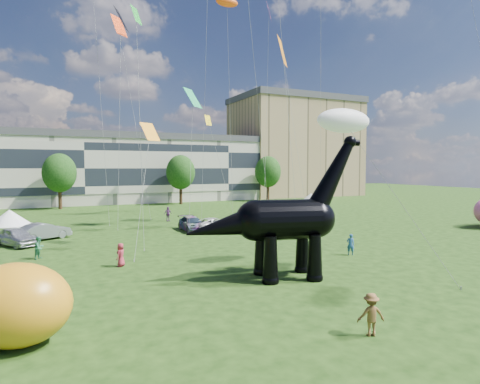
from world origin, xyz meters
name	(u,v)px	position (x,y,z in m)	size (l,w,h in m)	color
ground	(322,293)	(0.00, 0.00, 0.00)	(220.00, 220.00, 0.00)	#16330C
terrace_row	(82,171)	(-8.00, 62.00, 6.00)	(78.00, 11.00, 12.00)	beige
apartment_block	(295,149)	(40.00, 65.00, 11.00)	(28.00, 18.00, 22.00)	tan
tree_mid_left	(59,170)	(-12.00, 53.00, 6.29)	(5.20, 5.20, 9.44)	#382314
tree_mid_right	(181,169)	(8.00, 53.00, 6.29)	(5.20, 5.20, 9.44)	#382314
tree_far_right	(268,169)	(26.00, 53.00, 6.29)	(5.20, 5.20, 9.44)	#382314
dinosaur_sculpture	(280,222)	(-0.52, 3.56, 3.40)	(11.05, 4.14, 9.01)	black
car_silver	(16,237)	(-15.90, 21.58, 0.79)	(1.87, 4.65, 1.58)	#BABBBF
car_grey	(44,231)	(-13.84, 23.79, 0.79)	(1.67, 4.79, 1.58)	gray
car_white	(214,224)	(2.51, 22.21, 0.68)	(2.26, 4.90, 1.36)	silver
car_dark	(192,224)	(0.31, 23.01, 0.73)	(2.04, 5.03, 1.46)	#595960
gazebo_near	(273,205)	(12.97, 27.97, 1.79)	(3.93, 3.93, 2.55)	white
gazebo_far	(311,199)	(21.66, 31.98, 2.00)	(4.31, 4.31, 2.85)	silver
gazebo_left	(10,218)	(-16.80, 26.82, 1.87)	(5.03, 5.03, 2.66)	white
inflatable_yellow	(16,305)	(-14.27, -0.34, 1.58)	(4.10, 3.15, 3.15)	orange
visitors	(152,238)	(-5.58, 15.65, 0.86)	(47.99, 38.29, 1.83)	gray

